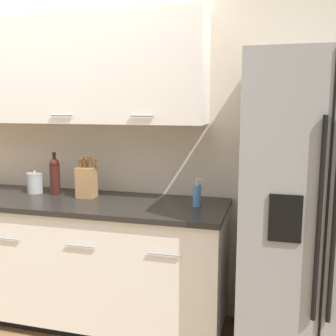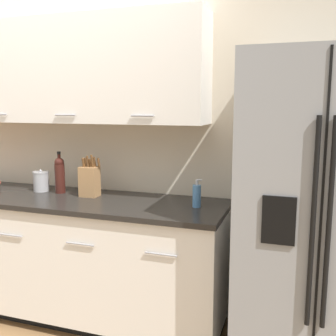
{
  "view_description": "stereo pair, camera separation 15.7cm",
  "coord_description": "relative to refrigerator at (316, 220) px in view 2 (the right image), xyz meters",
  "views": [
    {
      "loc": [
        1.61,
        -1.73,
        1.57
      ],
      "look_at": [
        0.97,
        0.71,
        1.16
      ],
      "focal_mm": 42.0,
      "sensor_mm": 36.0,
      "label": 1
    },
    {
      "loc": [
        1.76,
        -1.68,
        1.57
      ],
      "look_at": [
        0.97,
        0.71,
        1.16
      ],
      "focal_mm": 42.0,
      "sensor_mm": 36.0,
      "label": 2
    }
  ],
  "objects": [
    {
      "name": "steel_canister",
      "position": [
        -1.98,
        0.19,
        0.07
      ],
      "size": [
        0.12,
        0.12,
        0.17
      ],
      "color": "#A3A3A5",
      "rests_on": "counter_unit"
    },
    {
      "name": "knife_block",
      "position": [
        -1.54,
        0.15,
        0.1
      ],
      "size": [
        0.14,
        0.1,
        0.31
      ],
      "color": "#A87A4C",
      "rests_on": "counter_unit"
    },
    {
      "name": "wall_back",
      "position": [
        -1.83,
        0.38,
        0.51
      ],
      "size": [
        10.0,
        0.39,
        2.6
      ],
      "color": "beige",
      "rests_on": "ground_plane"
    },
    {
      "name": "wine_bottle",
      "position": [
        -1.81,
        0.18,
        0.13
      ],
      "size": [
        0.08,
        0.08,
        0.31
      ],
      "color": "#3D1914",
      "rests_on": "counter_unit"
    },
    {
      "name": "counter_unit",
      "position": [
        -1.67,
        0.09,
        -0.46
      ],
      "size": [
        2.28,
        0.64,
        0.91
      ],
      "color": "black",
      "rests_on": "ground_plane"
    },
    {
      "name": "soap_dispenser",
      "position": [
        -0.73,
        0.1,
        0.06
      ],
      "size": [
        0.06,
        0.05,
        0.19
      ],
      "color": "#4C7FB2",
      "rests_on": "counter_unit"
    },
    {
      "name": "refrigerator",
      "position": [
        0.0,
        0.0,
        0.0
      ],
      "size": [
        0.85,
        0.82,
        1.85
      ],
      "color": "gray",
      "rests_on": "ground_plane"
    }
  ]
}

